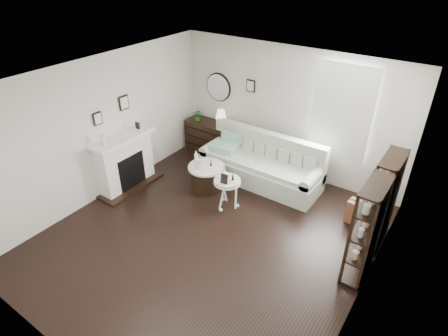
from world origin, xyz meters
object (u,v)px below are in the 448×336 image
Objects in this scene: sofa at (261,166)px; drum_table at (207,177)px; pedestal_table at (227,182)px; dresser at (210,137)px.

sofa is 1.18m from drum_table.
sofa is at bearing 50.14° from drum_table.
sofa is 3.50× the size of drum_table.
pedestal_table is at bearing -92.15° from sofa.
dresser is at bearing 135.07° from pedestal_table.
pedestal_table is at bearing -44.93° from dresser.
dresser reaches higher than pedestal_table.
dresser is 1.57m from drum_table.
drum_table is at bearing -129.86° from sofa.
dresser is 1.88× the size of pedestal_table.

